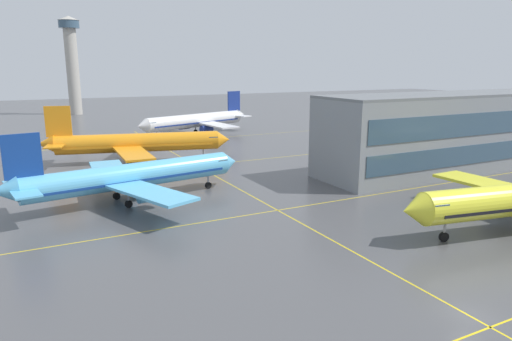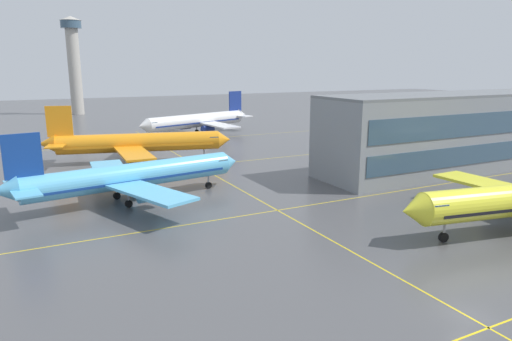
{
  "view_description": "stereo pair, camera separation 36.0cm",
  "coord_description": "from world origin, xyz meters",
  "px_view_note": "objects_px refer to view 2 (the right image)",
  "views": [
    {
      "loc": [
        -32.04,
        -22.96,
        20.6
      ],
      "look_at": [
        -0.67,
        38.32,
        4.91
      ],
      "focal_mm": 32.14,
      "sensor_mm": 36.0,
      "label": 1
    },
    {
      "loc": [
        -31.72,
        -23.13,
        20.6
      ],
      "look_at": [
        -0.67,
        38.32,
        4.91
      ],
      "focal_mm": 32.14,
      "sensor_mm": 36.0,
      "label": 2
    }
  ],
  "objects_px": {
    "airliner_second_row": "(131,176)",
    "control_tower": "(74,59)",
    "airliner_far_left_stand": "(198,121)",
    "airliner_third_row": "(137,143)"
  },
  "relations": [
    {
      "from": "airliner_far_left_stand",
      "to": "control_tower",
      "type": "height_order",
      "value": "control_tower"
    },
    {
      "from": "airliner_far_left_stand",
      "to": "airliner_second_row",
      "type": "bearing_deg",
      "value": -118.02
    },
    {
      "from": "airliner_far_left_stand",
      "to": "control_tower",
      "type": "distance_m",
      "value": 88.56
    },
    {
      "from": "airliner_third_row",
      "to": "airliner_far_left_stand",
      "type": "distance_m",
      "value": 42.62
    },
    {
      "from": "airliner_second_row",
      "to": "control_tower",
      "type": "height_order",
      "value": "control_tower"
    },
    {
      "from": "airliner_third_row",
      "to": "airliner_far_left_stand",
      "type": "relative_size",
      "value": 1.01
    },
    {
      "from": "airliner_third_row",
      "to": "airliner_far_left_stand",
      "type": "height_order",
      "value": "airliner_far_left_stand"
    },
    {
      "from": "airliner_second_row",
      "to": "control_tower",
      "type": "distance_m",
      "value": 147.33
    },
    {
      "from": "control_tower",
      "to": "airliner_second_row",
      "type": "bearing_deg",
      "value": -93.0
    },
    {
      "from": "control_tower",
      "to": "airliner_far_left_stand",
      "type": "bearing_deg",
      "value": -72.39
    }
  ]
}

